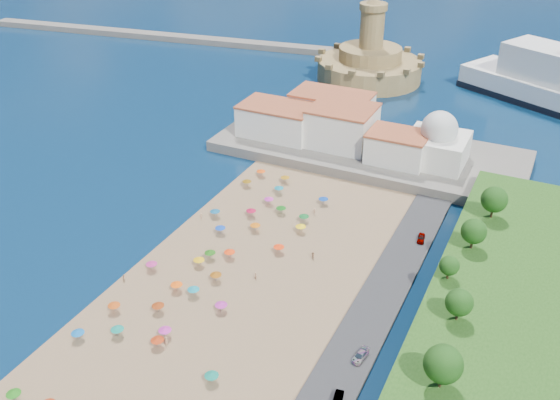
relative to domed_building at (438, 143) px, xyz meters
The scene contains 11 objects.
ground 77.60m from the domed_building, 112.91° to the right, with size 700.00×700.00×0.00m, color #071938.
terrace 21.44m from the domed_building, behind, with size 90.00×36.00×3.00m, color #59544C.
jetty 56.51m from the domed_building, 138.62° to the left, with size 18.00×70.00×2.40m, color #59544C.
breakwater 162.43m from the domed_building, 149.64° to the left, with size 200.00×7.00×2.60m, color #59544C.
waterfront_buildings 33.17m from the domed_building, behind, with size 57.00×29.00×11.00m.
domed_building is the anchor object (origin of this frame).
fortress 79.11m from the domed_building, 122.08° to the left, with size 40.00×40.00×32.40m.
beach_parasols 86.63m from the domed_building, 111.82° to the right, with size 32.22×116.55×2.20m.
beachgoers 81.58m from the domed_building, 112.62° to the right, with size 33.72×93.93×1.88m.
parked_cars 81.74m from the domed_building, 85.77° to the right, with size 2.47×80.43×1.42m.
hillside_trees 76.54m from the domed_building, 75.90° to the right, with size 10.87×109.51×7.93m.
Camera 1 is at (58.86, -88.92, 80.33)m, focal length 40.00 mm.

